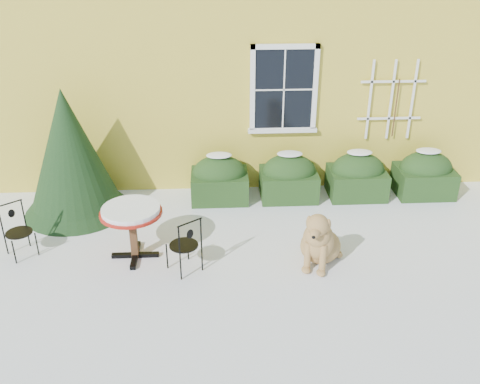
{
  "coord_description": "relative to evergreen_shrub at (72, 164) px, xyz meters",
  "views": [
    {
      "loc": [
        -0.4,
        -6.46,
        4.65
      ],
      "look_at": [
        0.0,
        1.0,
        0.9
      ],
      "focal_mm": 40.0,
      "sensor_mm": 36.0,
      "label": 1
    }
  ],
  "objects": [
    {
      "name": "dog",
      "position": [
        4.03,
        -1.92,
        -0.52
      ],
      "size": [
        0.83,
        1.05,
        0.98
      ],
      "rotation": [
        0.0,
        0.0,
        -0.39
      ],
      "color": "tan",
      "rests_on": "ground"
    },
    {
      "name": "evergreen_shrub",
      "position": [
        0.0,
        0.0,
        0.0
      ],
      "size": [
        1.87,
        1.87,
        2.26
      ],
      "rotation": [
        0.0,
        0.0,
        0.29
      ],
      "color": "black",
      "rests_on": "ground"
    },
    {
      "name": "patio_chair_far",
      "position": [
        -0.57,
        -1.4,
        -0.49
      ],
      "size": [
        0.53,
        0.52,
        0.85
      ],
      "rotation": [
        0.0,
        0.0,
        0.66
      ],
      "color": "black",
      "rests_on": "ground"
    },
    {
      "name": "bistro_table",
      "position": [
        1.22,
        -1.59,
        -0.18
      ],
      "size": [
        0.94,
        0.94,
        0.87
      ],
      "rotation": [
        0.0,
        0.0,
        -0.13
      ],
      "color": "black",
      "rests_on": "ground"
    },
    {
      "name": "patio_chair_near",
      "position": [
        2.03,
        -2.0,
        -0.46
      ],
      "size": [
        0.56,
        0.56,
        0.9
      ],
      "rotation": [
        0.0,
        0.0,
        3.76
      ],
      "color": "black",
      "rests_on": "ground"
    },
    {
      "name": "ground",
      "position": [
        2.88,
        -2.21,
        -0.91
      ],
      "size": [
        80.0,
        80.0,
        0.0
      ],
      "primitive_type": "plane",
      "color": "white",
      "rests_on": "ground"
    },
    {
      "name": "hedge_row",
      "position": [
        4.53,
        0.34,
        -0.51
      ],
      "size": [
        4.95,
        0.8,
        0.91
      ],
      "color": "#193313",
      "rests_on": "ground"
    }
  ]
}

